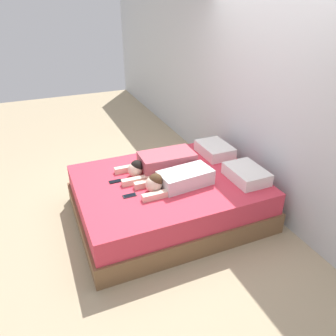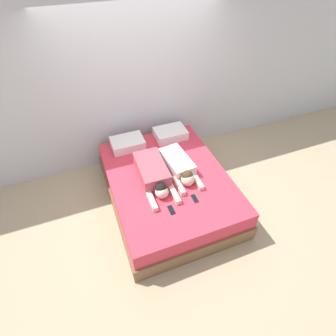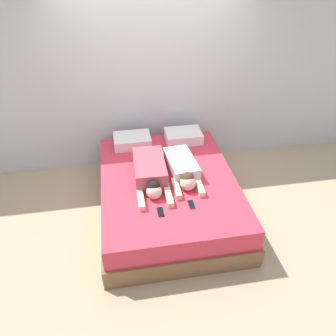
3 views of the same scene
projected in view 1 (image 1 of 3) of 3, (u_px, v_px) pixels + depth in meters
ground_plane at (168, 214)px, 4.17m from camera, size 12.00×12.00×0.00m
wall_back at (262, 104)px, 3.98m from camera, size 12.00×0.06×2.60m
bed at (168, 198)px, 4.04m from camera, size 1.71×2.20×0.52m
pillow_head_left at (215, 149)px, 4.48m from camera, size 0.52×0.37×0.15m
pillow_head_right at (246, 174)px, 3.88m from camera, size 0.52×0.37×0.15m
person_left at (161, 163)px, 4.04m from camera, size 0.39×0.97×0.23m
person_right at (176, 180)px, 3.73m from camera, size 0.38×0.89×0.22m
cell_phone_left at (115, 181)px, 3.86m from camera, size 0.07×0.15×0.01m
cell_phone_right at (130, 196)px, 3.59m from camera, size 0.07×0.15×0.01m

